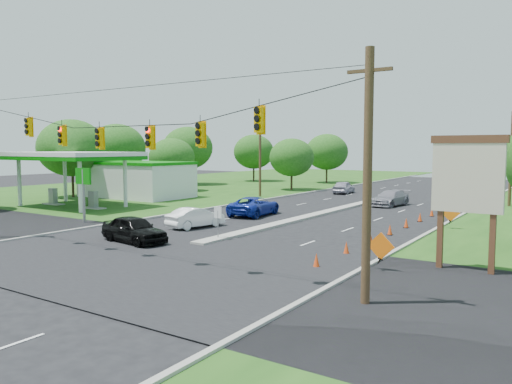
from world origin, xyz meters
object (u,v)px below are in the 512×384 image
Objects in this scene: black_sedan at (134,229)px; blue_pickup at (254,206)px; gas_station at (127,175)px; white_sedan at (196,218)px; pylon_sign at (476,183)px.

blue_pickup is (-0.78, 13.95, -0.02)m from black_sedan.
blue_pickup is (19.26, -3.67, -1.80)m from gas_station.
white_sedan is (-0.67, 6.37, -0.09)m from black_sedan.
white_sedan is 7.59m from blue_pickup.
black_sedan is 0.84× the size of blue_pickup.
pylon_sign reaches higher than blue_pickup.
gas_station is at bearing 57.48° from black_sedan.
pylon_sign is 1.42× the size of white_sedan.
white_sedan is at bearing 171.44° from pylon_sign.
white_sedan is at bearing 84.44° from blue_pickup.
black_sedan is (-17.92, -3.57, -3.20)m from pylon_sign.
pylon_sign reaches higher than white_sedan.
black_sedan is 13.97m from blue_pickup.
gas_station reaches higher than blue_pickup.
pylon_sign is 1.30× the size of black_sedan.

